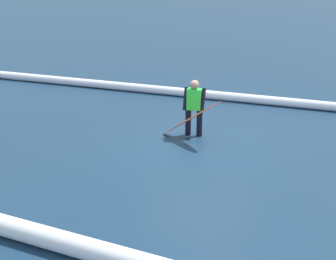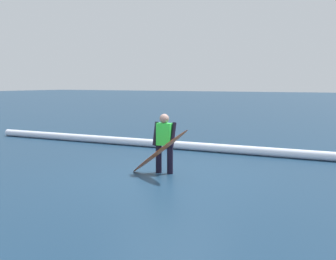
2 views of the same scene
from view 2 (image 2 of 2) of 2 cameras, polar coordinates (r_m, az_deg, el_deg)
ground_plane at (r=8.76m, az=0.49°, el=-6.94°), size 171.16×171.16×0.00m
surfer at (r=8.96m, az=-0.55°, el=-1.53°), size 0.51×0.30×1.40m
surfboard at (r=8.65m, az=-1.36°, el=-3.27°), size 1.64×0.57×1.16m
wave_crest_foreground at (r=12.36m, az=1.32°, el=-2.24°), size 14.84×1.14×0.26m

